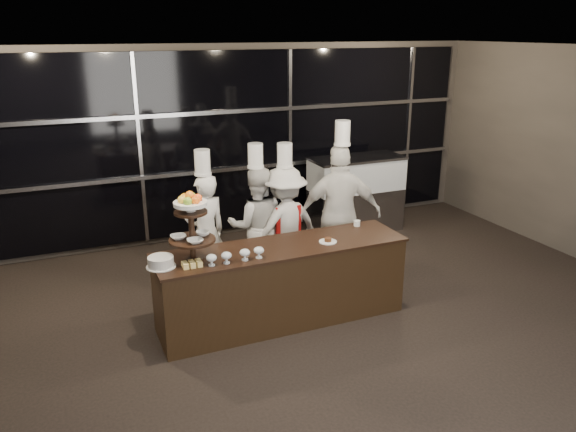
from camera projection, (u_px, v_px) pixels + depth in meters
name	position (u px, v px, depth m)	size (l,w,h in m)	color
room	(399.00, 257.00, 4.39)	(10.00, 10.00, 10.00)	black
window_wall	(218.00, 144.00, 8.69)	(8.60, 0.10, 2.80)	black
buffet_counter	(282.00, 283.00, 6.34)	(2.84, 0.74, 0.92)	black
display_stand	(191.00, 222.00, 5.69)	(0.48, 0.48, 0.74)	black
compotes	(236.00, 254.00, 5.75)	(0.62, 0.11, 0.12)	silver
layer_cake	(161.00, 262.00, 5.64)	(0.30, 0.30, 0.11)	white
pastry_squares	(192.00, 264.00, 5.65)	(0.20, 0.13, 0.05)	#FDDF7B
small_plate	(328.00, 241.00, 6.30)	(0.20, 0.20, 0.05)	white
chef_cup	(357.00, 223.00, 6.82)	(0.08, 0.08, 0.07)	white
display_case	(356.00, 190.00, 9.19)	(1.52, 0.66, 1.24)	#A5A5AA
chef_a	(206.00, 231.00, 7.00)	(0.64, 0.51, 1.83)	white
chef_b	(257.00, 224.00, 7.26)	(0.89, 0.77, 1.86)	white
chef_c	(285.00, 224.00, 7.26)	(1.11, 0.78, 1.86)	silver
chef_d	(340.00, 214.00, 7.25)	(1.16, 0.76, 2.13)	white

